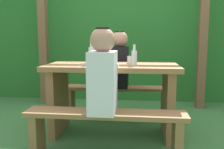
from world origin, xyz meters
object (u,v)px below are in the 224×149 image
Objects in this scene: bench_near at (105,125)px; bottle_right at (134,57)px; drinking_glass at (131,60)px; person_white_shirt at (103,74)px; picnic_table at (112,88)px; bench_far at (117,95)px; bottle_left at (108,55)px; person_black_coat at (120,61)px; bottle_center at (91,55)px; cell_phone at (82,64)px.

bench_near is 0.77m from bottle_right.
bottle_right reaches higher than drinking_glass.
drinking_glass is (0.21, 0.69, 0.06)m from person_white_shirt.
picnic_table is 0.60m from bench_far.
person_white_shirt reaches higher than bottle_left.
picnic_table is 1.95× the size of person_black_coat.
person_white_shirt is at bearing -91.83° from picnic_table.
bench_near is 0.45m from person_white_shirt.
bench_far is at bearing 83.07° from bottle_left.
bottle_center is at bearing -113.36° from person_black_coat.
person_white_shirt is 0.67m from bottle_left.
picnic_table is at bearing 7.42° from bottle_center.
person_white_shirt is at bearing -29.65° from cell_phone.
bottle_right is (0.24, -0.08, 0.34)m from picnic_table.
bottle_center is at bearing 44.81° from cell_phone.
bottle_left is (-0.06, 0.67, 0.56)m from bench_near.
person_white_shirt is 3.35× the size of bottle_right.
bottle_center is (-0.45, 0.05, 0.02)m from bottle_right.
drinking_glass is at bearing 50.46° from cell_phone.
drinking_glass is at bearing 21.27° from bottle_center.
cell_phone is at bearing -116.72° from bench_far.
picnic_table is at bearing -61.24° from bottle_left.
bench_far is 0.84m from cell_phone.
bottle_left is 1.07× the size of bottle_right.
person_black_coat is at bearing 88.04° from bench_near.
picnic_table is 10.00× the size of cell_phone.
bottle_right reaches higher than cell_phone.
person_white_shirt reaches higher than bench_near.
picnic_table is at bearing 88.17° from person_white_shirt.
person_black_coat is (0.06, 1.12, 0.00)m from person_white_shirt.
cell_phone is (-0.50, -0.18, -0.04)m from drinking_glass.
bench_near is at bearing -85.19° from bottle_left.
bottle_left is at bearing 39.22° from bottle_center.
person_white_shirt reaches higher than drinking_glass.
bottle_center reaches higher than bottle_left.
cell_phone is at bearing -148.71° from bottle_left.
bottle_left is (-0.06, -0.46, 0.56)m from bench_far.
drinking_glass is (0.19, 0.69, 0.51)m from bench_near.
person_white_shirt is 5.14× the size of cell_phone.
person_white_shirt is 1.12m from person_black_coat.
picnic_table is at bearing -93.93° from person_black_coat.
person_black_coat reaches higher than bench_far.
drinking_glass is 0.35× the size of bottle_left.
bottle_left is at bearing -173.32° from drinking_glass.
bench_far is 17.26× the size of drinking_glass.
person_white_shirt and person_black_coat have the same top height.
picnic_table is 1.95× the size of person_white_shirt.
bench_near is 17.26× the size of drinking_glass.
bottle_left is at bearing -96.93° from bench_far.
cell_phone is (-0.09, -0.02, -0.10)m from bottle_center.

